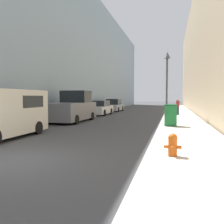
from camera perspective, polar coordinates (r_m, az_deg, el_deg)
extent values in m
plane|color=#424244|center=(7.84, -24.23, -10.36)|extent=(200.00, 200.00, 0.00)
cube|color=#B7B2A8|center=(24.07, 15.32, -0.90)|extent=(2.97, 60.00, 0.14)
cube|color=#849EB2|center=(35.91, -12.14, 12.03)|extent=(12.00, 60.00, 14.52)
cylinder|color=#D15614|center=(7.40, 13.70, -7.94)|extent=(0.25, 0.25, 0.47)
sphere|color=#D15614|center=(7.35, 13.73, -5.79)|extent=(0.26, 0.26, 0.26)
cylinder|color=#D15614|center=(7.34, 13.73, -5.18)|extent=(0.07, 0.07, 0.06)
cylinder|color=#D15614|center=(7.22, 13.70, -8.05)|extent=(0.11, 0.12, 0.11)
cylinder|color=#D15614|center=(7.40, 12.25, -7.74)|extent=(0.12, 0.09, 0.09)
cylinder|color=#D15614|center=(7.40, 15.14, -7.78)|extent=(0.12, 0.09, 0.09)
cube|color=#1E7538|center=(15.00, 13.25, -0.79)|extent=(0.69, 0.62, 1.15)
cube|color=#16572A|center=(14.97, 13.29, 1.56)|extent=(0.71, 0.64, 0.08)
cylinder|color=black|center=(15.31, 12.14, -2.68)|extent=(0.05, 0.16, 0.16)
cylinder|color=black|center=(15.31, 14.33, -2.71)|extent=(0.05, 0.16, 0.16)
cylinder|color=#4C4C51|center=(19.41, 12.34, -1.28)|extent=(0.27, 0.27, 0.25)
cylinder|color=#4C4C51|center=(19.36, 12.42, 5.15)|extent=(0.14, 0.14, 4.60)
cone|color=#4C4C51|center=(19.60, 12.52, 12.59)|extent=(0.47, 0.47, 0.47)
cube|color=beige|center=(11.98, -24.12, -0.03)|extent=(1.90, 5.01, 1.99)
cube|color=black|center=(12.87, -21.09, 2.25)|extent=(1.92, 1.75, 0.56)
cylinder|color=black|center=(13.81, -22.97, -3.13)|extent=(0.24, 0.64, 0.64)
cylinder|color=black|center=(12.85, -16.66, -3.47)|extent=(0.24, 0.64, 0.64)
cube|color=slate|center=(18.87, -9.24, 0.24)|extent=(2.18, 5.42, 1.25)
cube|color=black|center=(19.72, -8.20, 3.52)|extent=(2.00, 1.74, 0.90)
cylinder|color=black|center=(20.84, -10.00, -0.80)|extent=(0.24, 0.64, 0.64)
cylinder|color=black|center=(20.12, -4.69, -0.91)|extent=(0.24, 0.64, 0.64)
cylinder|color=black|center=(17.82, -14.34, -1.55)|extent=(0.24, 0.64, 0.64)
cylinder|color=black|center=(16.97, -8.27, -1.73)|extent=(0.24, 0.64, 0.64)
cube|color=silver|center=(25.74, -2.74, 0.52)|extent=(1.71, 4.60, 0.75)
cube|color=#1E2328|center=(25.71, -2.75, 1.99)|extent=(1.50, 2.39, 0.57)
cylinder|color=black|center=(27.29, -3.50, 0.23)|extent=(0.24, 0.64, 0.64)
cylinder|color=black|center=(26.88, -0.31, 0.18)|extent=(0.24, 0.64, 0.64)
cylinder|color=black|center=(24.68, -5.39, -0.12)|extent=(0.24, 0.64, 0.64)
cylinder|color=black|center=(24.21, -1.89, -0.17)|extent=(0.24, 0.64, 0.64)
cube|color=#A3A8B2|center=(32.30, 0.45, 1.08)|extent=(1.76, 4.52, 0.72)
cube|color=#1E2328|center=(32.27, 0.45, 2.37)|extent=(1.55, 2.35, 0.73)
cylinder|color=black|center=(33.81, -0.36, 0.84)|extent=(0.24, 0.64, 0.64)
cylinder|color=black|center=(33.46, 2.33, 0.81)|extent=(0.24, 0.64, 0.64)
cylinder|color=black|center=(31.19, -1.57, 0.63)|extent=(0.24, 0.64, 0.64)
cylinder|color=black|center=(30.80, 1.34, 0.59)|extent=(0.24, 0.64, 0.64)
cube|color=#2D3347|center=(24.66, 14.77, 0.25)|extent=(0.27, 0.19, 0.75)
cube|color=maroon|center=(24.63, 14.80, 1.83)|extent=(0.31, 0.19, 0.60)
sphere|color=tan|center=(24.63, 14.81, 2.76)|extent=(0.20, 0.20, 0.20)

